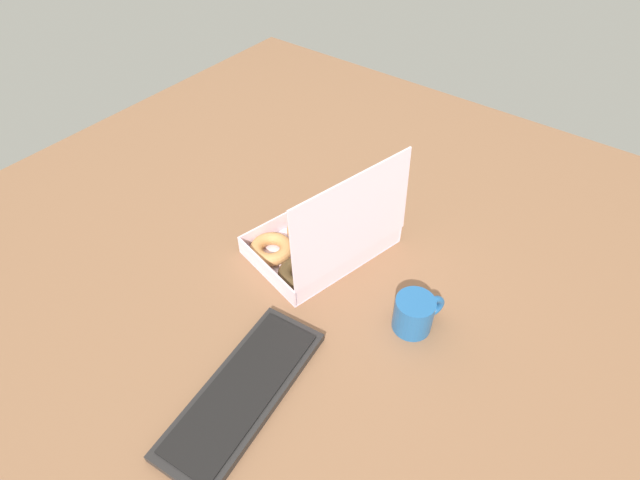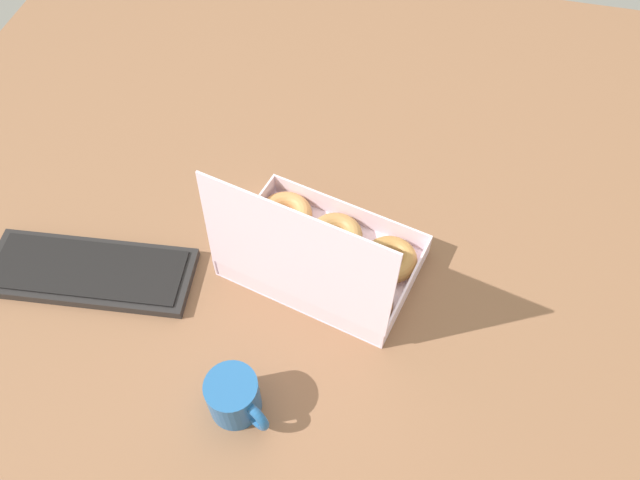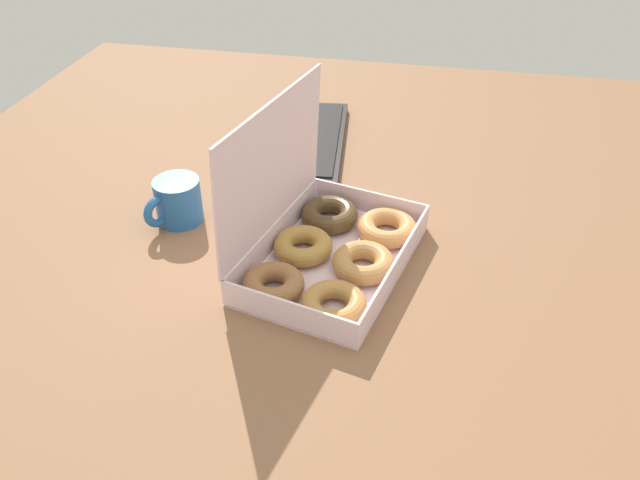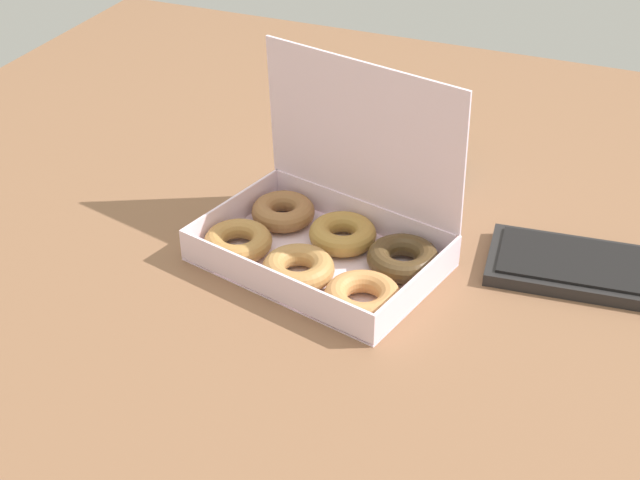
# 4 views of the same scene
# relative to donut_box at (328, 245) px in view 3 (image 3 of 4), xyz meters

# --- Properties ---
(ground_plane) EXTENTS (1.80, 1.80, 0.02)m
(ground_plane) POSITION_rel_donut_box_xyz_m (0.02, -0.03, -0.04)
(ground_plane) COLOR brown
(donut_box) EXTENTS (0.37, 0.29, 0.27)m
(donut_box) POSITION_rel_donut_box_xyz_m (0.00, 0.00, 0.00)
(donut_box) COLOR white
(donut_box) RESTS_ON ground_plane
(keyboard) EXTENTS (0.38, 0.17, 0.02)m
(keyboard) POSITION_rel_donut_box_xyz_m (0.39, 0.11, -0.02)
(keyboard) COLOR black
(keyboard) RESTS_ON ground_plane
(coffee_mug) EXTENTS (0.11, 0.08, 0.08)m
(coffee_mug) POSITION_rel_donut_box_xyz_m (0.06, 0.28, 0.01)
(coffee_mug) COLOR #215B98
(coffee_mug) RESTS_ON ground_plane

